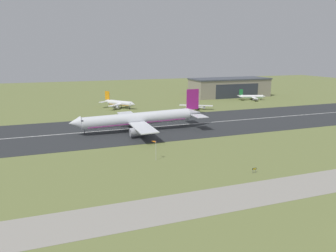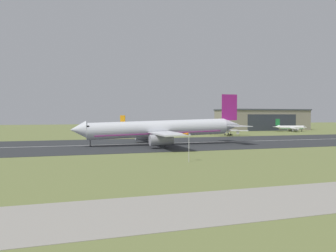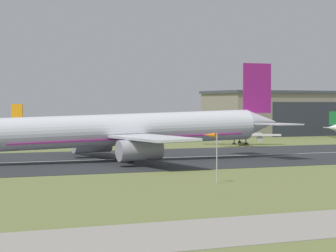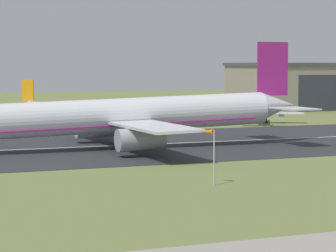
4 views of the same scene
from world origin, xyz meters
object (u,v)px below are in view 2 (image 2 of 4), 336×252
windsock_pole (186,136)px  airplane_landing (160,129)px  airplane_parked_east (137,129)px  airplane_parked_centre (228,130)px  airplane_parked_west (291,128)px

windsock_pole → airplane_landing: bearing=82.1°
airplane_parked_east → windsock_pole: 103.91m
airplane_parked_centre → airplane_parked_east: 47.56m
airplane_landing → airplane_parked_centre: 64.16m
airplane_landing → windsock_pole: 40.32m
airplane_landing → windsock_pole: size_ratio=9.32×
airplane_parked_centre → airplane_parked_east: bearing=154.2°
airplane_landing → airplane_parked_centre: bearing=41.8°
airplane_parked_centre → airplane_parked_east: size_ratio=1.01×
airplane_landing → airplane_parked_west: size_ratio=2.87×
airplane_landing → airplane_parked_east: (5.00, 63.41, -2.27)m
airplane_landing → airplane_parked_centre: airplane_landing is taller
airplane_parked_centre → windsock_pole: (-53.39, -82.63, 2.91)m
airplane_parked_centre → windsock_pole: 98.42m
airplane_landing → airplane_parked_west: bearing=32.3°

